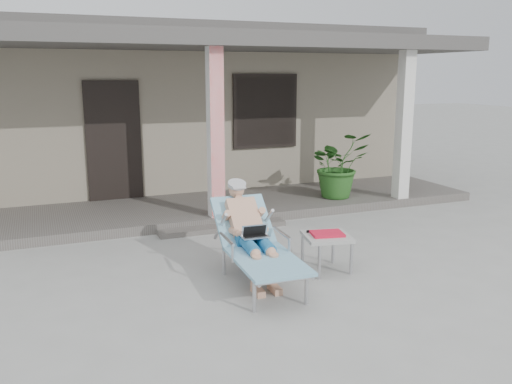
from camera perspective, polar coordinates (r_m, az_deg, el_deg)
name	(u,v)px	position (r m, az deg, el deg)	size (l,w,h in m)	color
ground	(271,269)	(6.74, 1.55, -8.12)	(60.00, 60.00, 0.00)	#9E9E99
house	(156,105)	(12.56, -10.44, 8.98)	(10.40, 5.40, 3.30)	gray
porch_deck	(202,208)	(9.43, -5.74, -1.74)	(10.00, 2.00, 0.15)	#605B56
porch_overhang	(199,47)	(9.10, -6.02, 14.98)	(10.00, 2.30, 2.85)	silver
porch_step	(223,228)	(8.37, -3.51, -3.77)	(2.00, 0.30, 0.07)	#605B56
lounger	(253,220)	(6.21, -0.27, -3.01)	(0.75, 1.81, 1.16)	#B7B7BC
side_table	(327,238)	(6.62, 7.47, -4.86)	(0.64, 0.64, 0.49)	#A2A39E
potted_palm	(338,165)	(9.93, 8.65, 2.85)	(1.07, 0.93, 1.19)	#26591E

